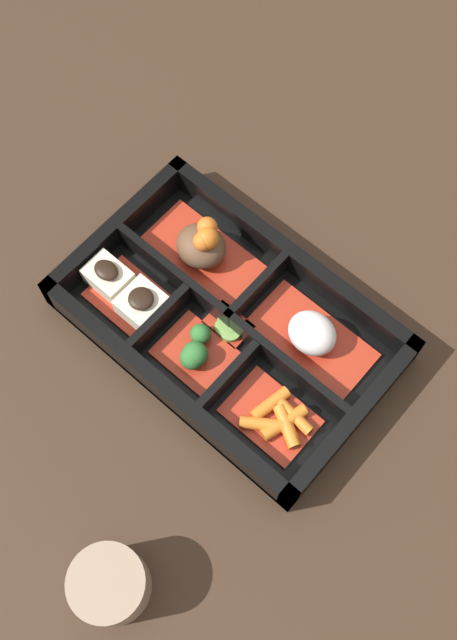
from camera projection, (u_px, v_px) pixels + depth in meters
ground_plane at (228, 330)px, 0.75m from camera, size 3.00×3.00×0.00m
bento_base at (228, 328)px, 0.74m from camera, size 0.32×0.20×0.01m
bento_rim at (227, 323)px, 0.73m from camera, size 0.32×0.20×0.04m
bowl_stew at (202, 247)px, 0.75m from camera, size 0.12×0.07×0.06m
bowl_rice at (311, 336)px, 0.72m from camera, size 0.12×0.07×0.04m
bowl_tofu at (127, 293)px, 0.74m from camera, size 0.09×0.06×0.04m
bowl_greens at (195, 351)px, 0.72m from camera, size 0.07×0.06×0.03m
bowl_carrots at (275, 418)px, 0.70m from camera, size 0.08×0.06×0.02m
bowl_pickles at (228, 327)px, 0.73m from camera, size 0.04×0.03×0.01m
tea_cup at (110, 585)px, 0.63m from camera, size 0.07×0.07×0.06m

